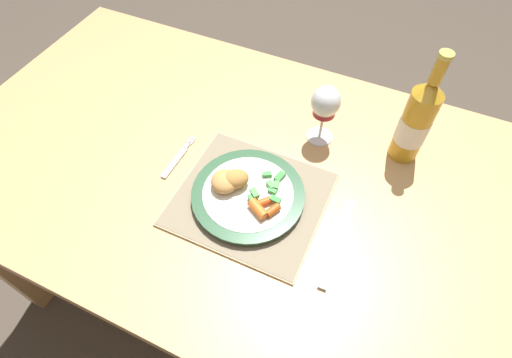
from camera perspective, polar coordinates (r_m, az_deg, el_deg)
name	(u,v)px	position (r m, az deg, el deg)	size (l,w,h in m)	color
ground_plane	(251,288)	(1.58, -0.67, -15.28)	(6.00, 6.00, 0.00)	#4C4238
dining_table	(249,191)	(1.00, -1.02, -1.68)	(1.50, 0.84, 0.74)	tan
placemat	(250,199)	(0.88, -0.82, -2.84)	(0.32, 0.29, 0.01)	tan
dinner_plate	(248,195)	(0.87, -1.15, -2.26)	(0.25, 0.25, 0.02)	white
breaded_croquettes	(227,181)	(0.86, -4.10, -0.22)	(0.09, 0.09, 0.04)	#B77F3D
green_beans_pile	(269,187)	(0.86, 1.86, -1.19)	(0.07, 0.10, 0.02)	green
glazed_carrots	(262,208)	(0.83, 0.89, -4.11)	(0.07, 0.06, 0.02)	#CC5119
fork	(177,160)	(0.96, -11.27, 2.72)	(0.02, 0.14, 0.01)	silver
table_knife	(335,249)	(0.83, 11.22, -9.85)	(0.02, 0.22, 0.01)	silver
wine_glass	(325,104)	(0.93, 9.89, 10.46)	(0.07, 0.07, 0.16)	silver
bottle	(416,122)	(0.95, 21.87, 7.61)	(0.07, 0.07, 0.29)	gold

